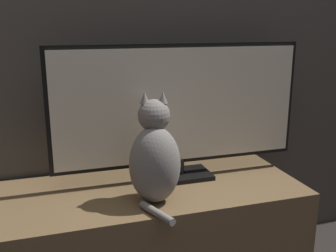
{
  "coord_description": "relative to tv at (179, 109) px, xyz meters",
  "views": [
    {
      "loc": [
        -0.3,
        -0.58,
        1.18
      ],
      "look_at": [
        0.16,
        0.88,
        0.77
      ],
      "focal_mm": 42.0,
      "sensor_mm": 36.0,
      "label": 1
    }
  ],
  "objects": [
    {
      "name": "tv_stand",
      "position": [
        -0.24,
        -0.08,
        -0.57
      ],
      "size": [
        1.46,
        0.54,
        0.5
      ],
      "color": "brown",
      "rests_on": "ground_plane"
    },
    {
      "name": "cat",
      "position": [
        -0.17,
        -0.2,
        -0.14
      ],
      "size": [
        0.23,
        0.32,
        0.43
      ],
      "rotation": [
        0.0,
        0.0,
        -0.23
      ],
      "color": "gray",
      "rests_on": "tv_stand"
    },
    {
      "name": "tv",
      "position": [
        0.0,
        0.0,
        0.0
      ],
      "size": [
        1.11,
        0.17,
        0.59
      ],
      "color": "black",
      "rests_on": "tv_stand"
    }
  ]
}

